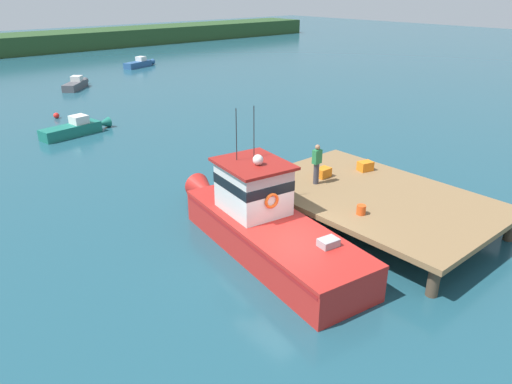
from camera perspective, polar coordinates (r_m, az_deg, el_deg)
name	(u,v)px	position (r m, az deg, el deg)	size (l,w,h in m)	color
ground_plane	(283,265)	(16.07, 3.24, -8.68)	(200.00, 200.00, 0.00)	#1E4C5B
dock	(374,197)	(18.87, 13.89, -0.59)	(6.00, 9.00, 1.20)	#4C3D2D
main_fishing_boat	(263,222)	(16.58, 0.86, -3.57)	(3.65, 9.96, 4.80)	red
crate_single_far	(365,166)	(21.07, 12.87, 3.03)	(0.60, 0.44, 0.40)	orange
crate_single_by_cleat	(323,172)	(20.03, 7.99, 2.31)	(0.60, 0.44, 0.39)	orange
crate_stack_near_edge	(273,177)	(19.44, 2.06, 1.77)	(0.60, 0.44, 0.33)	#3370B2
bait_bucket	(361,210)	(17.00, 12.39, -2.08)	(0.32, 0.32, 0.34)	#E04C19
deckhand_by_the_boat	(317,163)	(19.08, 7.23, 3.40)	(0.36, 0.22, 1.63)	#383842
moored_boat_far_left	(76,129)	(31.76, -20.66, 7.07)	(4.61, 1.70, 1.15)	#196B5B
moored_boat_far_right	(140,64)	(57.31, -13.67, 14.62)	(4.40, 2.38, 1.11)	#285184
moored_boat_outer_mooring	(76,84)	(46.64, -20.58, 11.89)	(3.46, 3.65, 1.07)	#4C4C51
mooring_buoy_outer	(107,122)	(33.48, -17.30, 7.90)	(0.34, 0.34, 0.34)	#EA5B19
mooring_buoy_inshore	(56,116)	(36.38, -22.64, 8.39)	(0.39, 0.39, 0.39)	red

